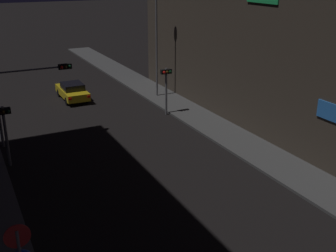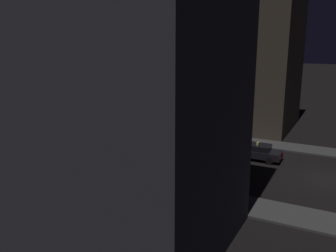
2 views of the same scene
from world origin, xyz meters
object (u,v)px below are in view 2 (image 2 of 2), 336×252
(traffic_light_overhead, at_px, (34,112))
(sign_pole_left, at_px, (172,149))
(taxi, at_px, (257,152))
(street_lamp_far_block, at_px, (69,73))
(traffic_light_left_kerb, at_px, (43,130))
(far_car, at_px, (19,122))
(street_lamp_near_block, at_px, (222,96))
(traffic_light_right_kerb, at_px, (91,106))

(traffic_light_overhead, relative_size, sign_pole_left, 1.03)
(taxi, height_order, traffic_light_overhead, traffic_light_overhead)
(street_lamp_far_block, bearing_deg, sign_pole_left, -122.20)
(traffic_light_left_kerb, bearing_deg, sign_pole_left, -94.68)
(far_car, distance_m, street_lamp_near_block, 24.82)
(far_car, relative_size, traffic_light_right_kerb, 1.27)
(street_lamp_near_block, bearing_deg, far_car, 105.00)
(traffic_light_right_kerb, bearing_deg, far_car, 126.57)
(taxi, relative_size, traffic_light_right_kerb, 1.27)
(traffic_light_left_kerb, xyz_separation_m, street_lamp_far_block, (12.92, 8.43, 3.82))
(traffic_light_left_kerb, xyz_separation_m, traffic_light_right_kerb, (11.54, 3.93, 0.06))
(far_car, bearing_deg, sign_pole_left, -106.87)
(taxi, distance_m, traffic_light_overhead, 21.92)
(traffic_light_overhead, distance_m, traffic_light_left_kerb, 3.72)
(traffic_light_left_kerb, bearing_deg, traffic_light_right_kerb, 18.80)
(far_car, bearing_deg, traffic_light_left_kerb, -120.36)
(traffic_light_overhead, xyz_separation_m, street_lamp_far_block, (11.06, 5.39, 2.76))
(traffic_light_right_kerb, height_order, street_lamp_near_block, street_lamp_near_block)
(far_car, xyz_separation_m, traffic_light_overhead, (-4.52, -7.85, 2.79))
(traffic_light_right_kerb, bearing_deg, taxi, -99.12)
(street_lamp_far_block, bearing_deg, traffic_light_right_kerb, -106.97)
(traffic_light_left_kerb, bearing_deg, far_car, 59.64)
(taxi, height_order, street_lamp_far_block, street_lamp_far_block)
(taxi, xyz_separation_m, traffic_light_overhead, (-6.19, 20.84, 2.79))
(far_car, height_order, traffic_light_overhead, traffic_light_overhead)
(traffic_light_overhead, distance_m, street_lamp_near_block, 19.21)
(sign_pole_left, bearing_deg, traffic_light_right_kerb, 54.56)
(traffic_light_overhead, relative_size, street_lamp_near_block, 0.66)
(taxi, xyz_separation_m, street_lamp_near_block, (4.66, 5.04, 4.05))
(far_car, xyz_separation_m, sign_pole_left, (-7.52, -24.78, 2.22))
(traffic_light_overhead, height_order, traffic_light_left_kerb, traffic_light_overhead)
(taxi, distance_m, street_lamp_near_block, 7.98)
(sign_pole_left, distance_m, street_lamp_far_block, 26.59)
(traffic_light_right_kerb, bearing_deg, traffic_light_left_kerb, -161.20)
(taxi, relative_size, sign_pole_left, 0.96)
(traffic_light_overhead, xyz_separation_m, traffic_light_right_kerb, (9.68, 0.89, -0.99))
(traffic_light_overhead, bearing_deg, street_lamp_far_block, 25.99)
(traffic_light_overhead, xyz_separation_m, traffic_light_left_kerb, (-1.86, -3.04, -1.06))
(taxi, distance_m, traffic_light_left_kerb, 19.62)
(street_lamp_far_block, bearing_deg, far_car, 159.40)
(traffic_light_right_kerb, xyz_separation_m, street_lamp_near_block, (1.17, -16.69, 2.26))
(far_car, height_order, traffic_light_right_kerb, traffic_light_right_kerb)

